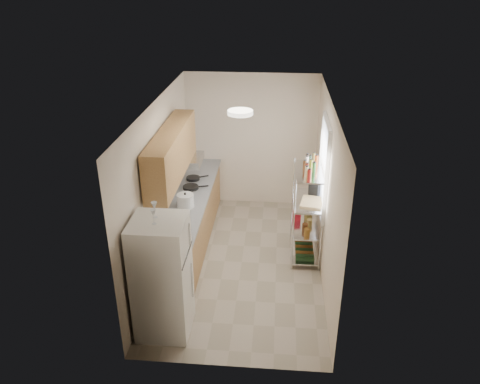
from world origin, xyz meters
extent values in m
cube|color=#AB9D8A|center=(0.00, 0.00, -0.01)|extent=(2.50, 4.40, 0.01)
cube|color=white|center=(0.00, 0.00, 2.60)|extent=(2.50, 4.40, 0.01)
cube|color=beige|center=(0.00, 2.21, 1.30)|extent=(2.50, 0.01, 2.60)
cube|color=beige|center=(0.00, -2.21, 1.30)|extent=(2.50, 0.01, 2.60)
cube|color=beige|center=(-1.25, 0.00, 1.30)|extent=(0.01, 4.40, 2.60)
cube|color=beige|center=(1.25, 0.00, 1.30)|extent=(0.01, 4.40, 2.60)
cube|color=#B3894C|center=(-0.92, 0.44, 0.43)|extent=(0.60, 3.48, 0.86)
cube|color=gray|center=(-0.90, 0.44, 0.88)|extent=(0.63, 3.51, 0.04)
cube|color=#B7BABC|center=(-0.94, -0.70, 0.88)|extent=(0.52, 0.44, 0.04)
cube|color=#B7BABC|center=(-0.64, 1.80, 0.46)|extent=(0.01, 0.55, 0.72)
cube|color=#B3894C|center=(-1.05, 0.10, 1.81)|extent=(0.33, 2.20, 0.72)
cube|color=#B7BABC|center=(-1.00, 0.90, 1.39)|extent=(0.50, 0.60, 0.12)
cube|color=white|center=(1.23, 0.35, 1.55)|extent=(0.06, 1.00, 1.46)
cube|color=silver|center=(1.00, 0.30, 0.10)|extent=(0.45, 0.90, 0.02)
cube|color=silver|center=(1.00, 0.30, 0.55)|extent=(0.45, 0.90, 0.02)
cube|color=silver|center=(1.00, 0.30, 1.00)|extent=(0.45, 0.90, 0.02)
cube|color=silver|center=(1.00, 0.30, 1.50)|extent=(0.45, 0.90, 0.02)
cylinder|color=silver|center=(0.79, -0.14, 0.78)|extent=(0.02, 0.02, 1.55)
cylinder|color=silver|center=(0.79, 0.74, 0.78)|extent=(0.02, 0.02, 1.55)
cylinder|color=silver|center=(1.22, -0.14, 0.78)|extent=(0.02, 0.02, 1.55)
cylinder|color=silver|center=(1.22, 0.74, 0.78)|extent=(0.02, 0.02, 1.55)
cylinder|color=white|center=(0.00, -0.30, 2.57)|extent=(0.34, 0.34, 0.05)
cube|color=white|center=(-0.87, -1.61, 0.80)|extent=(0.66, 0.66, 1.61)
cylinder|color=silver|center=(-0.90, 0.13, 1.01)|extent=(0.26, 0.26, 0.21)
cylinder|color=black|center=(-0.94, 0.81, 0.92)|extent=(0.33, 0.33, 0.05)
cylinder|color=black|center=(-0.97, 1.18, 0.92)|extent=(0.33, 0.33, 0.05)
cube|color=tan|center=(1.07, 0.21, 1.03)|extent=(0.39, 0.47, 0.03)
cube|color=black|center=(1.12, 0.54, 1.15)|extent=(0.21, 0.26, 0.27)
cube|color=#B31621|center=(0.87, 0.49, 0.64)|extent=(0.13, 0.16, 0.16)
camera|label=1|loc=(0.50, -6.31, 4.28)|focal=35.00mm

